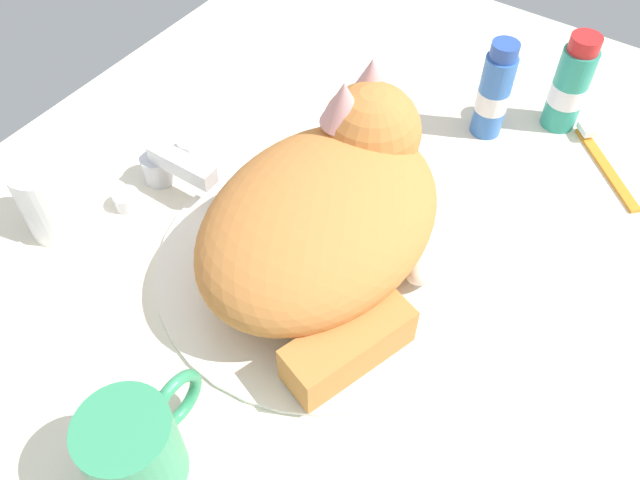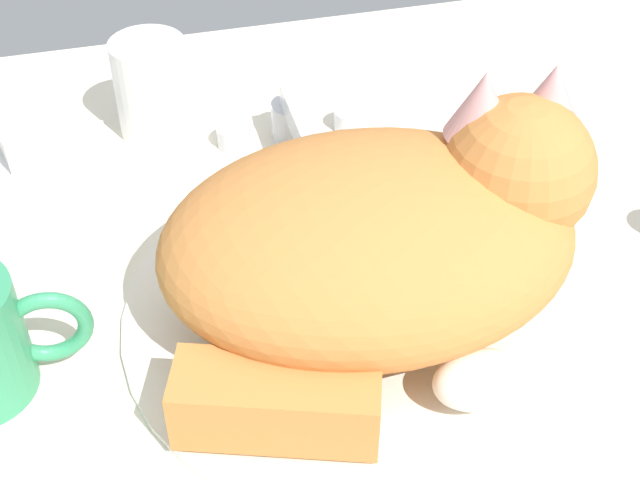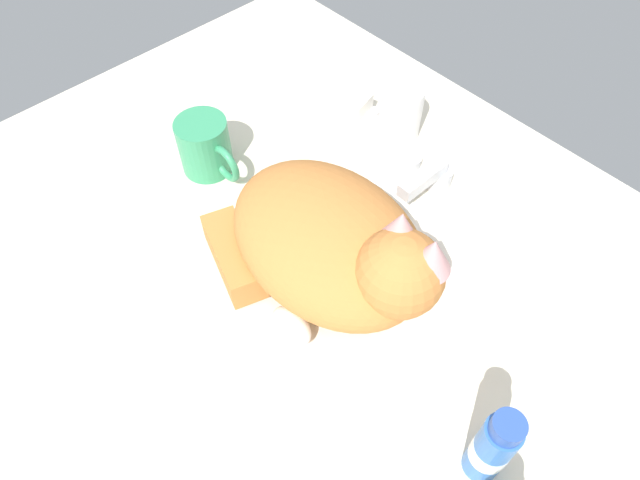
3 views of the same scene
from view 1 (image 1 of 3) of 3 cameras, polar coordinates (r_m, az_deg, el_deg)
name	(u,v)px [view 1 (image 1 of 3)]	position (r cm, az deg, el deg)	size (l,w,h in cm)	color
ground_plane	(320,273)	(66.95, -0.01, -2.88)	(110.00, 82.50, 3.00)	silver
sink_basin	(320,261)	(65.38, -0.01, -1.85)	(32.63, 32.63, 0.95)	white
faucet	(166,168)	(73.57, -13.24, 6.10)	(12.89, 9.89, 5.26)	silver
cat	(331,208)	(61.17, 0.95, 2.81)	(29.50, 22.73, 15.15)	#D17F3D
coffee_mug	(140,450)	(53.61, -15.38, -17.17)	(11.28, 7.29, 8.18)	#389966
rinse_cup	(50,198)	(71.20, -22.41, 3.41)	(6.17, 6.17, 8.45)	white
soap_dish	(6,290)	(70.02, -25.63, -3.92)	(9.00, 6.40, 1.20)	white
toothpaste_bottle	(494,93)	(78.61, 14.89, 12.27)	(3.68, 3.68, 12.02)	#3870C6
mouthwash_bottle	(570,86)	(82.28, 20.91, 12.42)	(4.12, 4.12, 11.99)	teal
toothbrush	(604,161)	(81.64, 23.43, 6.36)	(10.42, 10.58, 1.60)	orange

